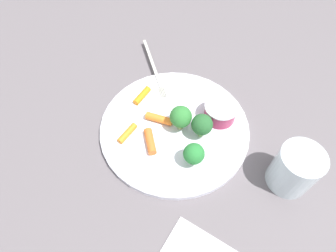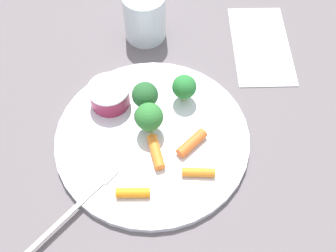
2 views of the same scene
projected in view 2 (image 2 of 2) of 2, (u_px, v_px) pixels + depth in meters
The scene contains 13 objects.
ground_plane at pixel (153, 140), 0.65m from camera, with size 2.40×2.40×0.00m, color #635C60.
plate at pixel (152, 138), 0.65m from camera, with size 0.30×0.30×0.01m, color white.
sauce_cup at pixel (109, 95), 0.66m from camera, with size 0.07×0.07×0.04m.
broccoli_floret_0 at pixel (145, 95), 0.64m from camera, with size 0.04×0.04×0.05m.
broccoli_floret_1 at pixel (184, 87), 0.65m from camera, with size 0.04×0.04×0.05m.
broccoli_floret_2 at pixel (149, 117), 0.62m from camera, with size 0.04×0.04×0.06m.
carrot_stick_0 at pixel (133, 193), 0.58m from camera, with size 0.01×0.01×0.05m, color orange.
carrot_stick_1 at pixel (192, 143), 0.63m from camera, with size 0.02×0.02×0.05m, color orange.
carrot_stick_2 at pixel (156, 152), 0.62m from camera, with size 0.02×0.02×0.05m, color orange.
carrot_stick_3 at pixel (198, 172), 0.60m from camera, with size 0.01×0.01×0.05m, color orange.
fork at pixel (68, 214), 0.57m from camera, with size 0.18×0.07×0.00m.
drinking_glass at pixel (145, 16), 0.74m from camera, with size 0.07×0.07×0.09m, color silver.
napkin at pixel (261, 45), 0.76m from camera, with size 0.19×0.10×0.00m, color silver.
Camera 2 is at (0.31, 0.15, 0.56)m, focal length 45.20 mm.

